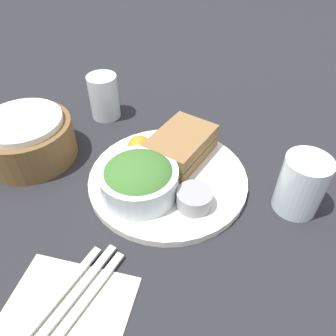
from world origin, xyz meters
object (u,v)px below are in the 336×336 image
Objects in this scene: plate at (168,179)px; bread_basket at (28,139)px; dressing_cup at (194,199)px; drink_glass at (104,97)px; fork at (79,309)px; sandwich at (181,145)px; knife at (69,302)px; spoon at (59,296)px; water_glass at (301,185)px; salad_bowl at (139,179)px.

plate is 0.29m from bread_basket.
drink_glass reaches higher than dressing_cup.
dressing_cup is 0.24m from fork.
sandwich reaches higher than knife.
bread_basket is at bearing 88.65° from plate.
spoon is at bearing -143.39° from bread_basket.
water_glass is (-0.19, -0.43, 0.00)m from drink_glass.
salad_bowl reaches higher than fork.
drink_glass is 0.47m from water_glass.
dressing_cup is at bearing -94.66° from salad_bowl.
fork is (-0.22, 0.02, -0.04)m from salad_bowl.
plate is at bearing 45.42° from dressing_cup.
knife is 1.90× the size of water_glass.
drink_glass reaches higher than bread_basket.
spoon is (-0.32, 0.10, -0.03)m from sandwich.
fork is 1.11× the size of spoon.
plate is at bearing -132.92° from drink_glass.
water_glass reaches higher than sandwich.
spoon is 0.41m from water_glass.
plate is 0.23m from water_glass.
drink_glass is 0.96× the size of water_glass.
salad_bowl is at bearing 156.70° from sandwich.
plate is 2.80× the size of water_glass.
dressing_cup is at bearing -157.92° from sandwich.
salad_bowl is 0.22m from spoon.
water_glass is at bearing -80.65° from salad_bowl.
sandwich is at bearing -178.75° from knife.
plate is 2.92× the size of drink_glass.
fork is at bearing 90.00° from spoon.
sandwich is 0.93× the size of spoon.
dressing_cup is at bearing -100.70° from bread_basket.
knife is 0.40m from water_glass.
water_glass reaches higher than spoon.
water_glass is at bearing -113.99° from drink_glass.
sandwich is at bearing 72.19° from water_glass.
drink_glass is at bearing -148.99° from knife.
dressing_cup is at bearing 158.54° from spoon.
spoon is (-0.26, 0.09, -0.00)m from plate.
dressing_cup is 0.35× the size of spoon.
sandwich is 0.23m from water_glass.
sandwich is 0.30m from bread_basket.
dressing_cup reaches higher than spoon.
bread_basket reaches higher than dressing_cup.
plate is at bearing 180.00° from knife.
bread_basket reaches higher than sandwich.
dressing_cup is at bearing -133.32° from drink_glass.
water_glass reaches higher than bread_basket.
spoon is (0.00, 0.02, 0.00)m from knife.
dressing_cup is 0.35m from drink_glass.
water_glass is at bearing 143.83° from spoon.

